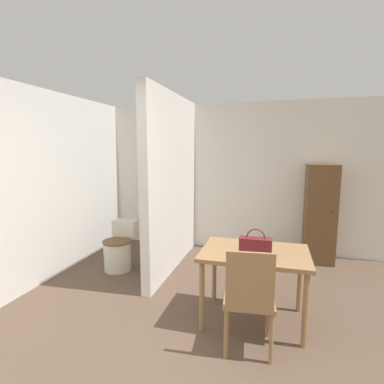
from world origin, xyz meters
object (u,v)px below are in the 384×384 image
object	(u,v)px
wooden_chair	(249,296)
dining_table	(254,260)
toilet	(119,249)
wooden_cabinet	(320,213)
handbag	(255,246)

from	to	relation	value
wooden_chair	dining_table	bearing A→B (deg)	84.10
toilet	dining_table	bearing A→B (deg)	-23.18
dining_table	wooden_cabinet	size ratio (longest dim) A/B	0.69
wooden_chair	handbag	size ratio (longest dim) A/B	3.08
wooden_chair	wooden_cabinet	xyz separation A→B (m)	(0.86, 2.44, 0.24)
wooden_chair	handbag	bearing A→B (deg)	82.49
dining_table	handbag	bearing A→B (deg)	-83.63
wooden_cabinet	handbag	bearing A→B (deg)	-112.66
dining_table	toilet	bearing A→B (deg)	156.82
toilet	wooden_cabinet	distance (m)	3.07
dining_table	toilet	xyz separation A→B (m)	(-1.98, 0.85, -0.36)
wooden_chair	wooden_cabinet	distance (m)	2.60
wooden_chair	toilet	world-z (taller)	wooden_chair
handbag	wooden_cabinet	world-z (taller)	wooden_cabinet
toilet	wooden_cabinet	world-z (taller)	wooden_cabinet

